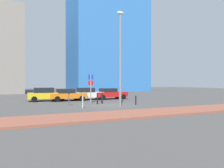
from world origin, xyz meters
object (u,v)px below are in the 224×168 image
at_px(parked_car_yellow, 47,94).
at_px(traffic_bollard_edge, 136,100).
at_px(street_lamp, 120,52).
at_px(parked_car_white, 88,94).
at_px(parking_sign_post, 91,85).
at_px(parking_meter, 69,96).
at_px(parked_car_red, 110,94).
at_px(traffic_bollard_mid, 102,98).
at_px(traffic_bollard_near, 97,99).
at_px(traffic_bollard_far, 83,102).
at_px(parked_car_orange, 68,95).

height_order(parked_car_yellow, traffic_bollard_edge, parked_car_yellow).
bearing_deg(parked_car_yellow, street_lamp, -58.55).
xyz_separation_m(parked_car_white, traffic_bollard_edge, (2.43, -7.69, -0.32)).
xyz_separation_m(parking_sign_post, parking_meter, (-2.66, -1.32, -1.02)).
bearing_deg(parked_car_yellow, parking_meter, -78.31).
height_order(parked_car_yellow, parked_car_red, parked_car_yellow).
bearing_deg(parking_meter, parked_car_white, 56.41).
bearing_deg(traffic_bollard_mid, parking_sign_post, 138.51).
bearing_deg(parking_meter, parked_car_yellow, 101.69).
bearing_deg(parked_car_white, parking_meter, -123.59).
bearing_deg(parking_sign_post, parked_car_white, 75.67).
distance_m(parked_car_red, street_lamp, 9.71).
bearing_deg(traffic_bollard_edge, traffic_bollard_near, 145.19).
relative_size(parking_sign_post, traffic_bollard_far, 2.82).
relative_size(parked_car_white, traffic_bollard_near, 3.93).
bearing_deg(parking_sign_post, traffic_bollard_far, -117.72).
bearing_deg(traffic_bollard_edge, parked_car_yellow, 133.02).
bearing_deg(parked_car_white, parked_car_red, -2.66).
xyz_separation_m(parked_car_orange, parking_sign_post, (1.56, -3.96, 1.20)).
distance_m(street_lamp, traffic_bollard_mid, 5.55).
xyz_separation_m(parking_meter, street_lamp, (4.11, -2.77, 4.09)).
bearing_deg(street_lamp, parking_sign_post, 109.50).
distance_m(parked_car_red, parking_sign_post, 5.99).
xyz_separation_m(parked_car_white, traffic_bollard_near, (-0.78, -5.46, -0.23)).
bearing_deg(traffic_bollard_mid, traffic_bollard_far, -133.83).
distance_m(parking_sign_post, traffic_bollard_edge, 5.09).
bearing_deg(parked_car_white, traffic_bollard_far, -111.05).
bearing_deg(street_lamp, traffic_bollard_edge, 19.82).
bearing_deg(parking_meter, traffic_bollard_mid, 7.69).
bearing_deg(traffic_bollard_near, parked_car_red, 54.83).
relative_size(parked_car_orange, traffic_bollard_edge, 4.73).
bearing_deg(traffic_bollard_far, street_lamp, -1.21).
height_order(parking_sign_post, traffic_bollard_mid, parking_sign_post).
bearing_deg(parking_sign_post, parked_car_orange, 111.57).
xyz_separation_m(parked_car_red, street_lamp, (-2.63, -8.31, 4.27)).
height_order(parked_car_orange, street_lamp, street_lamp).
height_order(parking_meter, traffic_bollard_edge, parking_meter).
bearing_deg(parked_car_white, street_lamp, -87.74).
bearing_deg(parked_car_white, traffic_bollard_edge, -72.44).
relative_size(traffic_bollard_near, traffic_bollard_mid, 1.01).
distance_m(parked_car_yellow, parked_car_red, 7.98).
distance_m(parking_meter, traffic_bollard_near, 3.02).
bearing_deg(parked_car_red, parking_meter, -140.57).
height_order(parked_car_red, traffic_bollard_edge, parked_car_red).
xyz_separation_m(parked_car_orange, traffic_bollard_edge, (5.11, -7.29, -0.29)).
xyz_separation_m(parked_car_orange, parked_car_white, (2.68, 0.40, 0.04)).
bearing_deg(parking_sign_post, traffic_bollard_near, -73.06).
bearing_deg(street_lamp, traffic_bollard_far, 178.79).
xyz_separation_m(parked_car_white, street_lamp, (0.33, -8.45, 4.23)).
bearing_deg(traffic_bollard_far, parking_meter, 101.58).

